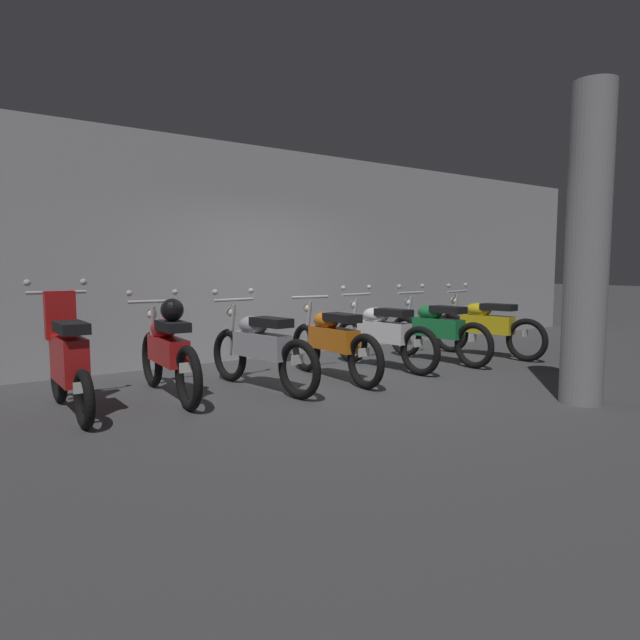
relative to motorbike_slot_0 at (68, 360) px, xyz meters
The scene contains 10 objects.
ground_plane 3.11m from the motorbike_slot_0, ahead, with size 80.00×80.00×0.00m, color #424244.
back_wall 3.81m from the motorbike_slot_0, 33.52° to the left, with size 16.00×0.30×3.24m, color #ADADB2.
motorbike_slot_0 is the anchor object (origin of this frame).
motorbike_slot_1 1.02m from the motorbike_slot_0, ahead, with size 0.59×1.95×1.15m.
motorbike_slot_2 2.03m from the motorbike_slot_0, ahead, with size 0.58×1.94×1.15m.
motorbike_slot_3 3.05m from the motorbike_slot_0, ahead, with size 0.56×1.95×1.03m.
motorbike_slot_4 4.06m from the motorbike_slot_0, ahead, with size 0.59×1.95×1.15m.
motorbike_slot_5 5.07m from the motorbike_slot_0, ahead, with size 0.59×1.95×1.15m.
motorbike_slot_6 6.08m from the motorbike_slot_0, ahead, with size 0.60×1.94×1.15m.
support_pillar 5.25m from the motorbike_slot_0, 30.17° to the right, with size 0.42×0.42×3.24m, color gray.
Camera 1 is at (-4.04, -5.26, 1.40)m, focal length 30.80 mm.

